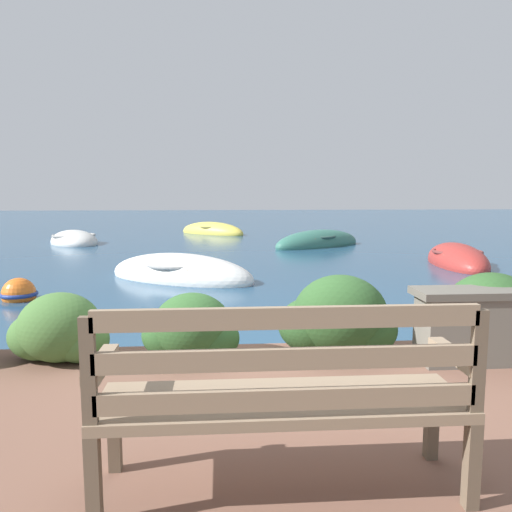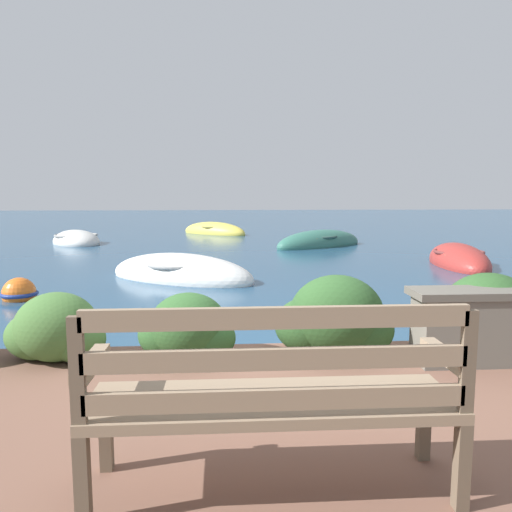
{
  "view_description": "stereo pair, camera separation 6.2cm",
  "coord_description": "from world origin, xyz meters",
  "px_view_note": "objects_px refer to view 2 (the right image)",
  "views": [
    {
      "loc": [
        -0.59,
        -4.45,
        1.61
      ],
      "look_at": [
        0.02,
        3.97,
        0.52
      ],
      "focal_mm": 35.0,
      "sensor_mm": 36.0,
      "label": 1
    },
    {
      "loc": [
        -0.53,
        -4.45,
        1.61
      ],
      "look_at": [
        0.02,
        3.97,
        0.52
      ],
      "focal_mm": 35.0,
      "sensor_mm": 36.0,
      "label": 2
    }
  ],
  "objects_px": {
    "rowboat_outer": "(76,242)",
    "mooring_buoy": "(19,294)",
    "rowboat_nearest": "(181,275)",
    "park_bench": "(273,394)",
    "rowboat_far": "(320,244)",
    "rowboat_distant": "(214,232)",
    "rowboat_mid": "(458,262)"
  },
  "relations": [
    {
      "from": "rowboat_nearest",
      "to": "mooring_buoy",
      "type": "height_order",
      "value": "rowboat_nearest"
    },
    {
      "from": "park_bench",
      "to": "rowboat_nearest",
      "type": "xyz_separation_m",
      "value": [
        -1.02,
        7.07,
        -0.64
      ]
    },
    {
      "from": "park_bench",
      "to": "rowboat_far",
      "type": "distance_m",
      "value": 12.74
    },
    {
      "from": "rowboat_mid",
      "to": "rowboat_far",
      "type": "relative_size",
      "value": 0.91
    },
    {
      "from": "rowboat_distant",
      "to": "mooring_buoy",
      "type": "distance_m",
      "value": 11.92
    },
    {
      "from": "rowboat_nearest",
      "to": "rowboat_outer",
      "type": "distance_m",
      "value": 7.62
    },
    {
      "from": "park_bench",
      "to": "mooring_buoy",
      "type": "xyz_separation_m",
      "value": [
        -3.3,
        5.45,
        -0.62
      ]
    },
    {
      "from": "rowboat_far",
      "to": "mooring_buoy",
      "type": "distance_m",
      "value": 9.17
    },
    {
      "from": "rowboat_nearest",
      "to": "rowboat_outer",
      "type": "height_order",
      "value": "rowboat_nearest"
    },
    {
      "from": "rowboat_outer",
      "to": "mooring_buoy",
      "type": "height_order",
      "value": "rowboat_outer"
    },
    {
      "from": "park_bench",
      "to": "rowboat_outer",
      "type": "relative_size",
      "value": 0.67
    },
    {
      "from": "rowboat_outer",
      "to": "mooring_buoy",
      "type": "bearing_deg",
      "value": 157.31
    },
    {
      "from": "rowboat_nearest",
      "to": "mooring_buoy",
      "type": "xyz_separation_m",
      "value": [
        -2.29,
        -1.62,
        0.02
      ]
    },
    {
      "from": "park_bench",
      "to": "rowboat_distant",
      "type": "bearing_deg",
      "value": 96.37
    },
    {
      "from": "rowboat_far",
      "to": "rowboat_distant",
      "type": "relative_size",
      "value": 1.13
    },
    {
      "from": "rowboat_outer",
      "to": "mooring_buoy",
      "type": "distance_m",
      "value": 8.36
    },
    {
      "from": "park_bench",
      "to": "mooring_buoy",
      "type": "bearing_deg",
      "value": 125.63
    },
    {
      "from": "rowboat_outer",
      "to": "rowboat_distant",
      "type": "relative_size",
      "value": 0.89
    },
    {
      "from": "rowboat_outer",
      "to": "rowboat_nearest",
      "type": "bearing_deg",
      "value": 176.79
    },
    {
      "from": "park_bench",
      "to": "rowboat_mid",
      "type": "xyz_separation_m",
      "value": [
        4.97,
        8.47,
        -0.64
      ]
    },
    {
      "from": "rowboat_outer",
      "to": "rowboat_far",
      "type": "bearing_deg",
      "value": -132.42
    },
    {
      "from": "park_bench",
      "to": "rowboat_outer",
      "type": "bearing_deg",
      "value": 113.81
    },
    {
      "from": "park_bench",
      "to": "rowboat_distant",
      "type": "xyz_separation_m",
      "value": [
        -0.58,
        17.05,
        -0.64
      ]
    },
    {
      "from": "mooring_buoy",
      "to": "rowboat_far",
      "type": "bearing_deg",
      "value": 49.7
    },
    {
      "from": "rowboat_far",
      "to": "rowboat_outer",
      "type": "relative_size",
      "value": 1.27
    },
    {
      "from": "rowboat_far",
      "to": "rowboat_outer",
      "type": "xyz_separation_m",
      "value": [
        -7.44,
        1.22,
        -0.0
      ]
    },
    {
      "from": "rowboat_far",
      "to": "rowboat_distant",
      "type": "bearing_deg",
      "value": -89.27
    },
    {
      "from": "park_bench",
      "to": "rowboat_distant",
      "type": "height_order",
      "value": "park_bench"
    },
    {
      "from": "rowboat_nearest",
      "to": "rowboat_mid",
      "type": "relative_size",
      "value": 1.09
    },
    {
      "from": "rowboat_far",
      "to": "rowboat_distant",
      "type": "xyz_separation_m",
      "value": [
        -3.21,
        4.61,
        -0.0
      ]
    },
    {
      "from": "rowboat_nearest",
      "to": "rowboat_distant",
      "type": "height_order",
      "value": "rowboat_nearest"
    },
    {
      "from": "rowboat_nearest",
      "to": "mooring_buoy",
      "type": "distance_m",
      "value": 2.8
    }
  ]
}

